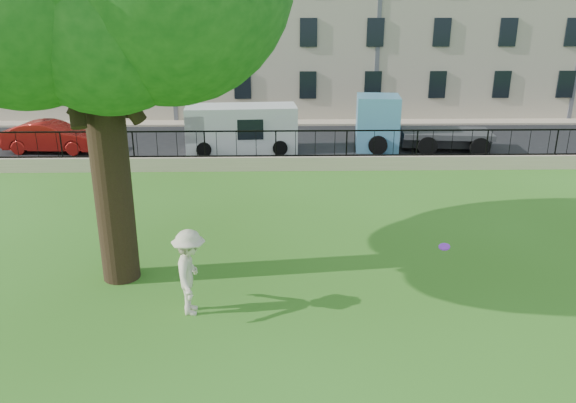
{
  "coord_description": "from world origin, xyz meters",
  "views": [
    {
      "loc": [
        -0.02,
        -11.16,
        6.68
      ],
      "look_at": [
        0.32,
        3.5,
        1.54
      ],
      "focal_mm": 35.0,
      "sensor_mm": 36.0,
      "label": 1
    }
  ],
  "objects_px": {
    "white_van": "(242,129)",
    "blue_truck": "(421,123)",
    "red_sedan": "(52,137)",
    "man": "(190,272)",
    "frisbee": "(444,247)"
  },
  "relations": [
    {
      "from": "blue_truck",
      "to": "man",
      "type": "bearing_deg",
      "value": -114.28
    },
    {
      "from": "red_sedan",
      "to": "blue_truck",
      "type": "height_order",
      "value": "blue_truck"
    },
    {
      "from": "red_sedan",
      "to": "white_van",
      "type": "bearing_deg",
      "value": -85.73
    },
    {
      "from": "man",
      "to": "frisbee",
      "type": "bearing_deg",
      "value": -84.98
    },
    {
      "from": "frisbee",
      "to": "blue_truck",
      "type": "distance_m",
      "value": 14.69
    },
    {
      "from": "white_van",
      "to": "red_sedan",
      "type": "bearing_deg",
      "value": 176.13
    },
    {
      "from": "white_van",
      "to": "blue_truck",
      "type": "bearing_deg",
      "value": -3.9
    },
    {
      "from": "man",
      "to": "red_sedan",
      "type": "xyz_separation_m",
      "value": [
        -8.74,
        15.15,
        -0.27
      ]
    },
    {
      "from": "frisbee",
      "to": "white_van",
      "type": "xyz_separation_m",
      "value": [
        -5.64,
        14.37,
        -0.14
      ]
    },
    {
      "from": "frisbee",
      "to": "man",
      "type": "bearing_deg",
      "value": -172.57
    },
    {
      "from": "red_sedan",
      "to": "frisbee",
      "type": "bearing_deg",
      "value": -130.1
    },
    {
      "from": "red_sedan",
      "to": "blue_truck",
      "type": "xyz_separation_m",
      "value": [
        17.73,
        0.0,
        0.56
      ]
    },
    {
      "from": "man",
      "to": "white_van",
      "type": "xyz_separation_m",
      "value": [
        0.32,
        15.15,
        0.09
      ]
    },
    {
      "from": "red_sedan",
      "to": "blue_truck",
      "type": "distance_m",
      "value": 17.74
    },
    {
      "from": "red_sedan",
      "to": "white_van",
      "type": "xyz_separation_m",
      "value": [
        9.06,
        0.0,
        0.36
      ]
    }
  ]
}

